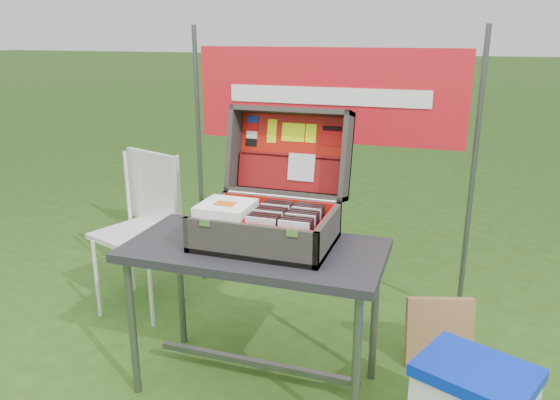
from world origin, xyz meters
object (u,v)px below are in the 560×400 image
(suitcase, at_px, (270,181))
(chair, at_px, (137,236))
(table, at_px, (256,318))
(cardboard_box, at_px, (439,332))

(suitcase, xyz_separation_m, chair, (-1.00, 0.41, -0.54))
(suitcase, bearing_deg, table, -109.08)
(table, distance_m, cardboard_box, 0.97)
(cardboard_box, bearing_deg, table, -166.60)
(table, relative_size, chair, 1.23)
(suitcase, xyz_separation_m, cardboard_box, (0.79, 0.37, -0.83))
(suitcase, bearing_deg, chair, 157.81)
(chair, relative_size, cardboard_box, 2.66)
(table, height_order, cardboard_box, table)
(cardboard_box, bearing_deg, chair, 162.39)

